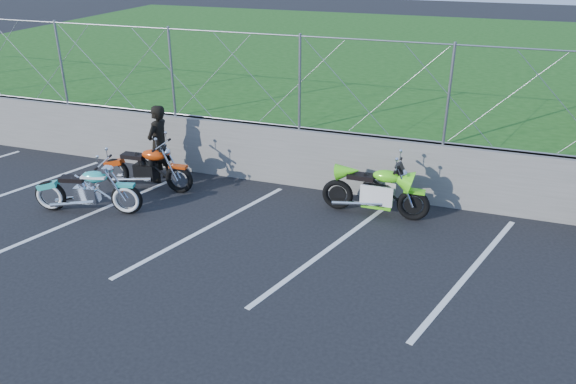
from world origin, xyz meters
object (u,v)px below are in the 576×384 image
(sportbike_green, at_px, (377,193))
(person_standing, at_px, (159,144))
(naked_orange, at_px, (148,170))
(cruiser_turquoise, at_px, (89,192))

(sportbike_green, relative_size, person_standing, 1.23)
(naked_orange, height_order, person_standing, person_standing)
(naked_orange, relative_size, sportbike_green, 1.00)
(cruiser_turquoise, height_order, sportbike_green, sportbike_green)
(cruiser_turquoise, bearing_deg, person_standing, 62.06)
(person_standing, bearing_deg, sportbike_green, 92.89)
(cruiser_turquoise, height_order, naked_orange, cruiser_turquoise)
(cruiser_turquoise, distance_m, naked_orange, 1.45)
(cruiser_turquoise, xyz_separation_m, sportbike_green, (5.42, 1.77, 0.04))
(cruiser_turquoise, bearing_deg, naked_orange, 57.04)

